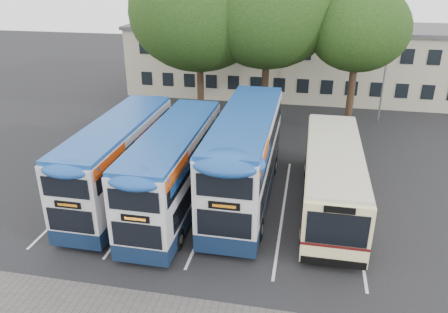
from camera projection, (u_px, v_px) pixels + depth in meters
name	position (u px, v px, depth m)	size (l,w,h in m)	color
ground	(280.00, 274.00, 17.17)	(120.00, 120.00, 0.00)	black
bay_lines	(215.00, 202.00, 22.33)	(14.12, 11.00, 0.01)	silver
depot_building	(305.00, 60.00, 40.12)	(32.40, 8.40, 6.20)	beige
lamp_post	(388.00, 55.00, 31.97)	(0.25, 1.05, 9.06)	gray
tree_left	(199.00, 11.00, 30.45)	(9.82, 9.82, 12.38)	black
tree_mid	(268.00, 10.00, 29.66)	(9.30, 9.30, 12.29)	black
tree_right	(359.00, 29.00, 28.59)	(6.68, 6.68, 10.18)	black
bus_dd_left	(120.00, 157.00, 21.91)	(2.41, 9.95, 4.15)	#10213E
bus_dd_mid	(175.00, 166.00, 20.96)	(2.42, 10.00, 4.16)	#10213E
bus_dd_right	(246.00, 153.00, 21.81)	(2.66, 10.97, 4.57)	#10213E
bus_single	(333.00, 173.00, 21.36)	(2.70, 10.59, 3.16)	#FDECA8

